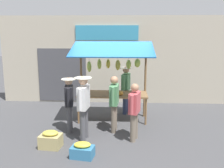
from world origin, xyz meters
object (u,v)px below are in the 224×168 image
object	(u,v)px
produce_crate_near	(82,150)
shopper_in_grey_tee	(114,100)
shopper_with_shopping_bag	(69,100)
shopper_in_striped_shirt	(84,102)
market_stall	(113,72)
produce_crate_side	(51,140)
shopper_with_ponytail	(134,108)
vendor_with_sunhat	(126,86)

from	to	relation	value
produce_crate_near	shopper_in_grey_tee	bearing A→B (deg)	-111.81
shopper_with_shopping_bag	shopper_in_striped_shirt	bearing A→B (deg)	-147.05
market_stall	shopper_in_striped_shirt	world-z (taller)	market_stall
shopper_in_grey_tee	produce_crate_side	distance (m)	2.05
shopper_with_ponytail	shopper_with_shopping_bag	distance (m)	1.90
vendor_with_sunhat	shopper_with_ponytail	world-z (taller)	vendor_with_sunhat
produce_crate_near	produce_crate_side	size ratio (longest dim) A/B	1.01
market_stall	vendor_with_sunhat	distance (m)	1.00
shopper_with_shopping_bag	produce_crate_near	bearing A→B (deg)	-167.43
shopper_with_ponytail	shopper_in_striped_shirt	size ratio (longest dim) A/B	0.89
shopper_in_striped_shirt	shopper_with_shopping_bag	xyz separation A→B (m)	(0.50, -0.56, -0.11)
shopper_with_ponytail	shopper_in_striped_shirt	xyz separation A→B (m)	(1.32, 0.02, 0.15)
shopper_in_striped_shirt	produce_crate_near	world-z (taller)	shopper_in_striped_shirt
market_stall	shopper_with_ponytail	xyz separation A→B (m)	(-0.63, 1.61, -0.68)
shopper_in_striped_shirt	shopper_with_ponytail	bearing A→B (deg)	-82.30
shopper_in_striped_shirt	produce_crate_near	bearing A→B (deg)	-166.96
shopper_in_striped_shirt	produce_crate_near	xyz separation A→B (m)	(-0.11, 1.01, -0.86)
shopper_with_ponytail	shopper_with_shopping_bag	size ratio (longest dim) A/B	0.98
shopper_in_striped_shirt	produce_crate_side	distance (m)	1.24
shopper_with_ponytail	shopper_with_shopping_bag	bearing A→B (deg)	89.47
market_stall	produce_crate_side	distance (m)	2.93
shopper_in_striped_shirt	produce_crate_side	bearing A→B (deg)	132.09
shopper_with_ponytail	market_stall	bearing A→B (deg)	37.44
shopper_with_shopping_bag	shopper_with_ponytail	bearing A→B (deg)	-115.24
produce_crate_near	produce_crate_side	world-z (taller)	produce_crate_side
market_stall	shopper_in_grey_tee	bearing A→B (deg)	94.61
shopper_in_striped_shirt	shopper_with_shopping_bag	distance (m)	0.76
produce_crate_side	shopper_with_shopping_bag	bearing A→B (deg)	-102.97
vendor_with_sunhat	shopper_with_ponytail	size ratio (longest dim) A/B	1.07
produce_crate_near	produce_crate_side	distance (m)	0.99
shopper_with_shopping_bag	shopper_in_grey_tee	bearing A→B (deg)	-95.85
shopper_with_ponytail	produce_crate_near	distance (m)	1.74
vendor_with_sunhat	shopper_in_grey_tee	xyz separation A→B (m)	(0.33, 1.70, -0.04)
shopper_in_grey_tee	shopper_with_ponytail	world-z (taller)	shopper_in_grey_tee
shopper_in_grey_tee	shopper_with_shopping_bag	world-z (taller)	shopper_in_grey_tee
market_stall	shopper_in_striped_shirt	size ratio (longest dim) A/B	1.46
shopper_in_grey_tee	shopper_with_shopping_bag	bearing A→B (deg)	97.58
market_stall	produce_crate_near	bearing A→B (deg)	77.72
produce_crate_side	shopper_in_grey_tee	bearing A→B (deg)	-142.57
shopper_with_shopping_bag	produce_crate_near	distance (m)	1.85
shopper_in_grey_tee	shopper_in_striped_shirt	distance (m)	1.00
vendor_with_sunhat	shopper_with_shopping_bag	distance (m)	2.39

